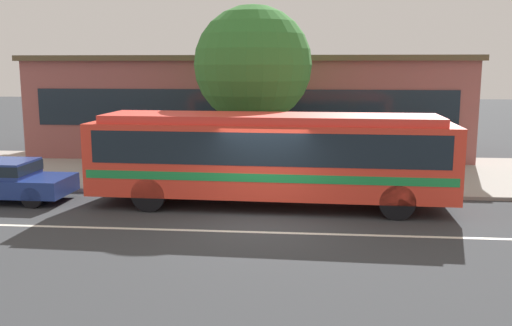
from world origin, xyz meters
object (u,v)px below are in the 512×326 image
at_px(pedestrian_walking_along_curb, 273,155).
at_px(street_tree_near_stop, 253,65).
at_px(transit_bus, 270,153).
at_px(bus_stop_sign, 377,142).
at_px(pedestrian_waiting_near_sign, 333,155).

bearing_deg(pedestrian_walking_along_curb, street_tree_near_stop, 120.71).
xyz_separation_m(transit_bus, bus_stop_sign, (3.34, 1.74, 0.14)).
height_order(pedestrian_walking_along_curb, bus_stop_sign, bus_stop_sign).
bearing_deg(transit_bus, pedestrian_walking_along_curb, 92.38).
xyz_separation_m(pedestrian_waiting_near_sign, street_tree_near_stop, (-2.94, 1.10, 3.15)).
xyz_separation_m(pedestrian_waiting_near_sign, bus_stop_sign, (1.35, -1.42, 0.66)).
xyz_separation_m(bus_stop_sign, street_tree_near_stop, (-4.30, 2.52, 2.49)).
relative_size(pedestrian_walking_along_curb, street_tree_near_stop, 0.27).
bearing_deg(street_tree_near_stop, pedestrian_walking_along_curb, -59.29).
distance_m(transit_bus, pedestrian_walking_along_curb, 2.90).
relative_size(pedestrian_waiting_near_sign, pedestrian_walking_along_curb, 0.99).
distance_m(pedestrian_walking_along_curb, bus_stop_sign, 3.69).
height_order(transit_bus, pedestrian_waiting_near_sign, transit_bus).
xyz_separation_m(transit_bus, pedestrian_walking_along_curb, (-0.12, 2.85, -0.50)).
height_order(pedestrian_waiting_near_sign, pedestrian_walking_along_curb, pedestrian_walking_along_curb).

